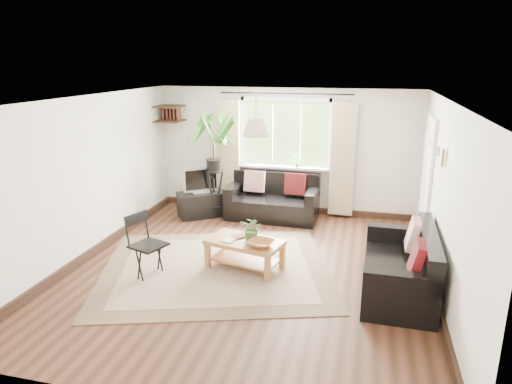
% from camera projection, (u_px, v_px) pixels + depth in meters
% --- Properties ---
extents(floor, '(5.50, 5.50, 0.00)m').
position_uv_depth(floor, '(249.00, 270.00, 6.52)').
color(floor, black).
rests_on(floor, ground).
extents(ceiling, '(5.50, 5.50, 0.00)m').
position_uv_depth(ceiling, '(249.00, 100.00, 5.85)').
color(ceiling, white).
rests_on(ceiling, floor).
extents(wall_back, '(5.00, 0.02, 2.40)m').
position_uv_depth(wall_back, '(285.00, 151.00, 8.75)').
color(wall_back, silver).
rests_on(wall_back, floor).
extents(wall_front, '(5.00, 0.02, 2.40)m').
position_uv_depth(wall_front, '(161.00, 281.00, 3.62)').
color(wall_front, silver).
rests_on(wall_front, floor).
extents(wall_left, '(0.02, 5.50, 2.40)m').
position_uv_depth(wall_left, '(86.00, 178.00, 6.76)').
color(wall_left, silver).
rests_on(wall_left, floor).
extents(wall_right, '(0.02, 5.50, 2.40)m').
position_uv_depth(wall_right, '(445.00, 203.00, 5.61)').
color(wall_right, silver).
rests_on(wall_right, floor).
extents(rug, '(3.88, 3.58, 0.02)m').
position_uv_depth(rug, '(216.00, 268.00, 6.56)').
color(rug, '#B8A88F').
rests_on(rug, floor).
extents(window, '(2.50, 0.16, 2.16)m').
position_uv_depth(window, '(285.00, 134.00, 8.62)').
color(window, white).
rests_on(window, wall_back).
extents(door, '(0.06, 0.96, 2.06)m').
position_uv_depth(door, '(426.00, 183.00, 7.26)').
color(door, silver).
rests_on(door, wall_right).
extents(corner_shelf, '(0.50, 0.50, 0.34)m').
position_uv_depth(corner_shelf, '(170.00, 114.00, 8.85)').
color(corner_shelf, black).
rests_on(corner_shelf, wall_back).
extents(pendant_lamp, '(0.36, 0.36, 0.54)m').
position_uv_depth(pendant_lamp, '(256.00, 123.00, 6.32)').
color(pendant_lamp, beige).
rests_on(pendant_lamp, ceiling).
extents(wall_sconce, '(0.12, 0.12, 0.28)m').
position_uv_depth(wall_sconce, '(441.00, 155.00, 5.76)').
color(wall_sconce, beige).
rests_on(wall_sconce, wall_right).
extents(sofa_back, '(1.70, 0.88, 0.79)m').
position_uv_depth(sofa_back, '(272.00, 198.00, 8.56)').
color(sofa_back, black).
rests_on(sofa_back, floor).
extents(sofa_right, '(1.72, 0.89, 0.80)m').
position_uv_depth(sofa_right, '(399.00, 263.00, 5.80)').
color(sofa_right, black).
rests_on(sofa_right, floor).
extents(coffee_table, '(1.17, 0.81, 0.43)m').
position_uv_depth(coffee_table, '(245.00, 254.00, 6.52)').
color(coffee_table, '#975B31').
rests_on(coffee_table, floor).
extents(table_plant, '(0.37, 0.34, 0.36)m').
position_uv_depth(table_plant, '(252.00, 229.00, 6.41)').
color(table_plant, '#365E25').
rests_on(table_plant, coffee_table).
extents(bowl, '(0.43, 0.43, 0.09)m').
position_uv_depth(bowl, '(261.00, 244.00, 6.23)').
color(bowl, '#985834').
rests_on(bowl, coffee_table).
extents(book_a, '(0.22, 0.26, 0.02)m').
position_uv_depth(book_a, '(225.00, 239.00, 6.49)').
color(book_a, silver).
rests_on(book_a, coffee_table).
extents(book_b, '(0.28, 0.28, 0.02)m').
position_uv_depth(book_b, '(236.00, 234.00, 6.65)').
color(book_b, brown).
rests_on(book_b, coffee_table).
extents(tv_stand, '(0.99, 0.90, 0.46)m').
position_uv_depth(tv_stand, '(201.00, 204.00, 8.74)').
color(tv_stand, black).
rests_on(tv_stand, floor).
extents(tv, '(0.67, 0.57, 0.51)m').
position_uv_depth(tv, '(201.00, 180.00, 8.60)').
color(tv, '#A5A5AA').
rests_on(tv, tv_stand).
extents(palm_stand, '(0.90, 0.90, 1.98)m').
position_uv_depth(palm_stand, '(214.00, 166.00, 8.48)').
color(palm_stand, black).
rests_on(palm_stand, floor).
extents(folding_chair, '(0.58, 0.58, 0.88)m').
position_uv_depth(folding_chair, '(149.00, 246.00, 6.23)').
color(folding_chair, black).
rests_on(folding_chair, floor).
extents(sill_plant, '(0.14, 0.10, 0.27)m').
position_uv_depth(sill_plant, '(297.00, 160.00, 8.62)').
color(sill_plant, '#2D6023').
rests_on(sill_plant, window).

